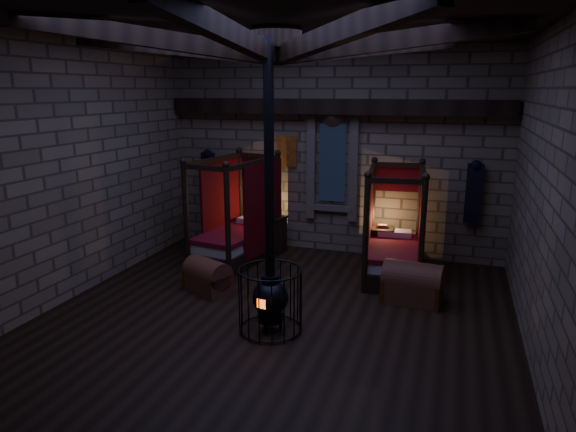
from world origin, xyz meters
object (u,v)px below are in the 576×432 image
(trunk_left, at_px, (208,277))
(trunk_right, at_px, (413,284))
(bed_left, at_px, (238,235))
(stove, at_px, (270,292))
(bed_right, at_px, (393,250))

(trunk_left, distance_m, trunk_right, 3.45)
(trunk_left, bearing_deg, trunk_right, 35.19)
(trunk_left, xyz_separation_m, trunk_right, (3.39, 0.63, 0.04))
(bed_left, bearing_deg, trunk_right, -7.61)
(trunk_right, relative_size, stove, 0.24)
(bed_left, bearing_deg, stove, -48.79)
(bed_left, relative_size, bed_right, 1.06)
(trunk_left, bearing_deg, bed_left, 120.98)
(bed_right, bearing_deg, trunk_left, -154.22)
(bed_right, bearing_deg, stove, -121.38)
(trunk_left, height_order, stove, stove)
(trunk_right, height_order, stove, stove)
(bed_left, distance_m, trunk_right, 3.75)
(bed_right, height_order, trunk_right, bed_right)
(bed_right, relative_size, trunk_left, 2.16)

